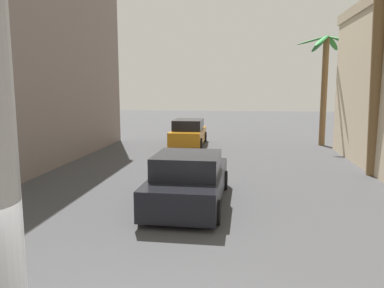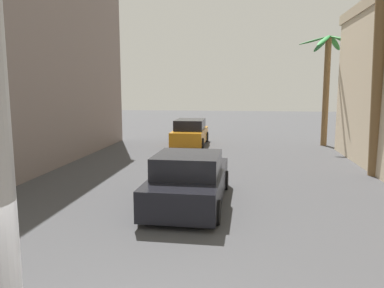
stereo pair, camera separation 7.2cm
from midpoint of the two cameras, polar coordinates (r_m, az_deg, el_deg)
ground_plane at (r=13.96m, az=2.02°, el=-5.67°), size 87.48×87.48×0.00m
car_lead at (r=11.12m, az=-0.65°, el=-5.61°), size 2.16×4.81×1.56m
car_far at (r=22.58m, az=-0.65°, el=1.68°), size 1.96×4.30×1.56m
palm_tree_far_right at (r=23.66m, az=19.58°, el=10.00°), size 3.54×3.30×6.50m
palm_tree_mid_right at (r=16.07m, az=26.55°, el=14.28°), size 3.17×3.40×9.21m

